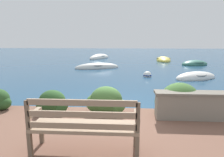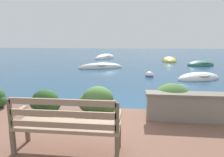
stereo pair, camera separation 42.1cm
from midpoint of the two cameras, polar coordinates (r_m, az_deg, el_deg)
The scene contains 13 objects.
ground_plane at distance 5.36m, azimuth 0.00°, elevation -10.55°, with size 80.00×80.00×0.00m.
park_bench at distance 3.18m, azimuth -9.20°, elevation -12.61°, with size 1.67×0.48×0.93m.
stone_wall at distance 4.77m, azimuth 22.47°, elevation -7.38°, with size 1.72×0.39×0.62m.
hedge_clump_left at distance 5.18m, azimuth -16.37°, elevation -6.40°, with size 0.81×0.59×0.55m.
hedge_clump_centre at distance 4.85m, azimuth -1.68°, elevation -6.58°, with size 0.97×0.70×0.66m.
hedge_clump_right at distance 4.98m, azimuth 18.96°, elevation -6.20°, with size 1.11×0.80×0.76m.
hedge_clump_far_right at distance 5.37m, azimuth 29.40°, elevation -6.75°, with size 0.83×0.59×0.56m.
rowboat_nearest at distance 10.99m, azimuth 24.54°, elevation 0.04°, with size 2.57×1.89×0.64m.
rowboat_mid at distance 13.91m, azimuth -2.39°, elevation 3.18°, with size 3.21×1.90×0.68m.
rowboat_far at distance 16.91m, azimuth 24.64°, elevation 3.61°, with size 2.56×2.09×0.67m.
rowboat_outer at distance 19.20m, azimuth 16.64°, elevation 4.94°, with size 1.47×2.84×0.72m.
rowboat_distant at distance 20.99m, azimuth -1.42°, elevation 5.91°, with size 2.40×3.36×0.85m.
mooring_buoy at distance 10.91m, azimuth 11.71°, elevation 0.85°, with size 0.47×0.47×0.43m.
Camera 2 is at (0.76, -4.93, 1.98)m, focal length 32.00 mm.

